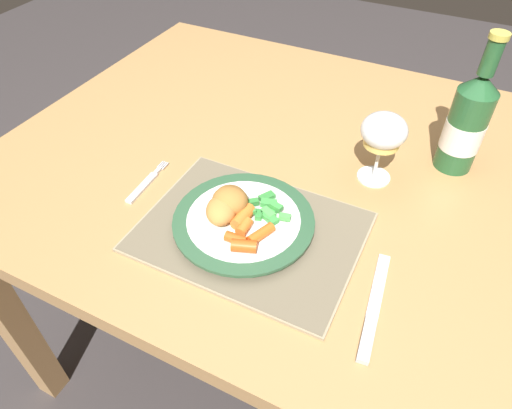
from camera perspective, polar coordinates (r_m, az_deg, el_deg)
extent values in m
plane|color=#383333|center=(1.51, 3.69, -17.03)|extent=(6.00, 6.00, 0.00)
cube|color=#AD7F4C|center=(0.95, 5.63, 4.84)|extent=(1.23, 0.96, 0.04)
cube|color=#AD7F4C|center=(1.29, -28.32, -12.49)|extent=(0.06, 0.06, 0.70)
cube|color=#AD7F4C|center=(1.69, -7.50, 8.36)|extent=(0.06, 0.06, 0.70)
cube|color=gray|center=(0.78, -0.98, -3.32)|extent=(0.37, 0.28, 0.01)
cube|color=#6B604A|center=(0.78, -0.98, -3.14)|extent=(0.36, 0.27, 0.00)
cylinder|color=white|center=(0.78, -1.54, -2.41)|extent=(0.20, 0.20, 0.01)
cylinder|color=#2D5638|center=(0.77, -1.56, -1.95)|extent=(0.24, 0.24, 0.01)
cylinder|color=white|center=(0.77, -1.56, -1.77)|extent=(0.19, 0.19, 0.00)
ellipsoid|color=#A87033|center=(0.78, -3.22, 0.67)|extent=(0.08, 0.08, 0.04)
ellipsoid|color=#A87033|center=(0.77, -3.26, 0.49)|extent=(0.07, 0.06, 0.04)
ellipsoid|color=#B77F3D|center=(0.76, -4.39, -0.72)|extent=(0.07, 0.08, 0.04)
cube|color=#338438|center=(0.77, 0.34, -1.29)|extent=(0.02, 0.02, 0.01)
cube|color=#4CA84C|center=(0.77, 1.50, -1.08)|extent=(0.03, 0.02, 0.01)
cube|color=green|center=(0.77, -0.80, -0.88)|extent=(0.02, 0.02, 0.01)
cube|color=green|center=(0.77, 2.55, -0.25)|extent=(0.02, 0.02, 0.01)
cube|color=#338438|center=(0.80, 1.48, 0.92)|extent=(0.03, 0.03, 0.01)
cube|color=#338438|center=(0.79, -0.43, 0.30)|extent=(0.02, 0.02, 0.01)
cube|color=green|center=(0.76, 1.83, -1.76)|extent=(0.03, 0.02, 0.01)
cube|color=#4CA84C|center=(0.76, 3.63, -1.56)|extent=(0.02, 0.01, 0.01)
cube|color=green|center=(0.78, 1.72, -0.95)|extent=(0.03, 0.03, 0.01)
cube|color=green|center=(0.79, 1.60, 0.17)|extent=(0.03, 0.02, 0.01)
cylinder|color=orange|center=(0.74, 0.62, -3.70)|extent=(0.03, 0.05, 0.02)
cylinder|color=#CC5119|center=(0.73, -2.77, -4.23)|extent=(0.04, 0.02, 0.02)
cylinder|color=orange|center=(0.74, -1.26, -2.91)|extent=(0.02, 0.03, 0.02)
cylinder|color=#CC5119|center=(0.72, -1.51, -5.21)|extent=(0.04, 0.03, 0.02)
cylinder|color=orange|center=(0.76, -1.64, -1.55)|extent=(0.02, 0.05, 0.02)
cube|color=silver|center=(0.89, -14.06, 2.05)|extent=(0.02, 0.09, 0.01)
cube|color=silver|center=(0.92, -12.22, 4.09)|extent=(0.01, 0.02, 0.01)
cube|color=silver|center=(0.93, -11.26, 4.72)|extent=(0.00, 0.02, 0.00)
cube|color=silver|center=(0.93, -11.47, 4.78)|extent=(0.00, 0.02, 0.00)
cube|color=silver|center=(0.93, -11.67, 4.84)|extent=(0.00, 0.02, 0.00)
cube|color=silver|center=(0.94, -11.88, 4.90)|extent=(0.00, 0.02, 0.00)
cube|color=silver|center=(0.73, 15.04, -9.83)|extent=(0.03, 0.13, 0.00)
cube|color=#B2B2B7|center=(0.67, 13.69, -16.16)|extent=(0.02, 0.07, 0.01)
cylinder|color=silver|center=(0.92, 14.47, 3.38)|extent=(0.06, 0.06, 0.00)
cylinder|color=silver|center=(0.89, 14.91, 5.31)|extent=(0.01, 0.01, 0.07)
ellipsoid|color=silver|center=(0.86, 15.73, 8.92)|extent=(0.08, 0.08, 0.06)
cylinder|color=#EACC66|center=(0.86, 15.54, 8.06)|extent=(0.07, 0.07, 0.03)
cylinder|color=#23562D|center=(0.96, 24.55, 8.40)|extent=(0.07, 0.07, 0.16)
cone|color=#23562D|center=(0.91, 26.38, 13.43)|extent=(0.07, 0.07, 0.03)
cylinder|color=#23562D|center=(0.89, 27.37, 16.05)|extent=(0.03, 0.03, 0.06)
cylinder|color=#BFB74C|center=(0.88, 28.17, 18.13)|extent=(0.03, 0.03, 0.01)
cylinder|color=white|center=(0.96, 24.40, 8.00)|extent=(0.07, 0.07, 0.06)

